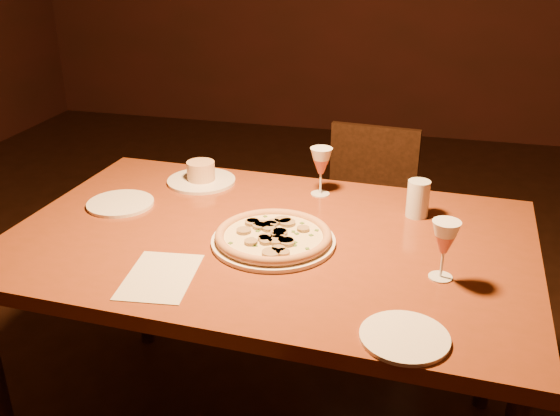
# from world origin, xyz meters

# --- Properties ---
(floor) EXTENTS (7.00, 7.00, 0.00)m
(floor) POSITION_xyz_m (0.00, 0.00, 0.00)
(floor) COLOR black
(floor) RESTS_ON ground
(dining_table) EXTENTS (1.54, 1.03, 0.80)m
(dining_table) POSITION_xyz_m (0.03, -0.17, 0.73)
(dining_table) COLOR brown
(dining_table) RESTS_ON floor
(chair_far) EXTENTS (0.43, 0.43, 0.82)m
(chair_far) POSITION_xyz_m (0.21, 0.81, 0.46)
(chair_far) COLOR black
(chair_far) RESTS_ON floor
(pizza_plate) EXTENTS (0.35, 0.35, 0.04)m
(pizza_plate) POSITION_xyz_m (0.06, -0.22, 0.82)
(pizza_plate) COLOR white
(pizza_plate) RESTS_ON dining_table
(ramekin_saucer) EXTENTS (0.24, 0.24, 0.08)m
(ramekin_saucer) POSITION_xyz_m (-0.30, 0.17, 0.83)
(ramekin_saucer) COLOR white
(ramekin_saucer) RESTS_ON dining_table
(wine_glass_far) EXTENTS (0.07, 0.07, 0.16)m
(wine_glass_far) POSITION_xyz_m (0.12, 0.17, 0.88)
(wine_glass_far) COLOR #C05D50
(wine_glass_far) RESTS_ON dining_table
(wine_glass_right) EXTENTS (0.07, 0.07, 0.16)m
(wine_glass_right) POSITION_xyz_m (0.52, -0.29, 0.88)
(wine_glass_right) COLOR #C05D50
(wine_glass_right) RESTS_ON dining_table
(water_tumbler) EXTENTS (0.07, 0.07, 0.11)m
(water_tumbler) POSITION_xyz_m (0.44, 0.07, 0.86)
(water_tumbler) COLOR silver
(water_tumbler) RESTS_ON dining_table
(side_plate_left) EXTENTS (0.21, 0.21, 0.01)m
(side_plate_left) POSITION_xyz_m (-0.49, -0.08, 0.81)
(side_plate_left) COLOR white
(side_plate_left) RESTS_ON dining_table
(side_plate_near) EXTENTS (0.20, 0.20, 0.01)m
(side_plate_near) POSITION_xyz_m (0.45, -0.58, 0.81)
(side_plate_near) COLOR white
(side_plate_near) RESTS_ON dining_table
(menu_card) EXTENTS (0.20, 0.27, 0.00)m
(menu_card) POSITION_xyz_m (-0.17, -0.47, 0.80)
(menu_card) COLOR beige
(menu_card) RESTS_ON dining_table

